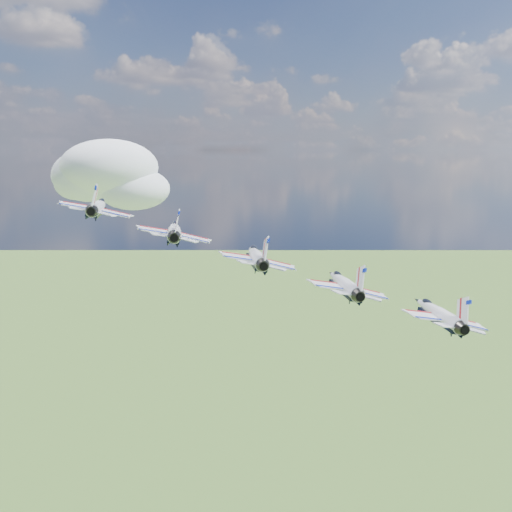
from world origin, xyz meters
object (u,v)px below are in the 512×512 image
jet_0 (98,206)px  jet_3 (343,283)px  jet_2 (256,256)px  jet_1 (174,230)px  jet_4 (437,313)px

jet_0 → jet_3: jet_0 is taller
jet_2 → jet_3: 11.85m
jet_1 → jet_4: size_ratio=1.00×
jet_1 → jet_2: bearing=-23.7°
jet_1 → jet_2: size_ratio=1.00×
jet_2 → jet_3: (8.05, -8.18, -2.94)m
jet_2 → jet_4: jet_2 is taller
jet_0 → jet_4: jet_0 is taller
jet_3 → jet_2: bearing=156.3°
jet_3 → jet_0: bearing=156.3°
jet_2 → jet_3: bearing=-23.7°
jet_1 → jet_4: (24.15, -24.55, -8.81)m
jet_1 → jet_4: jet_1 is taller
jet_0 → jet_4: bearing=-23.7°
jet_0 → jet_4: size_ratio=1.00×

